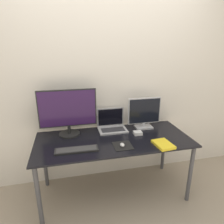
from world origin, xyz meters
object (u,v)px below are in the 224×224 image
(keyboard, at_px, (77,150))
(book, at_px, (163,144))
(monitor_left, at_px, (68,112))
(mouse, at_px, (122,145))
(laptop, at_px, (112,124))
(power_brick, at_px, (138,133))
(monitor_right, at_px, (144,113))

(keyboard, distance_m, book, 0.88)
(monitor_left, height_order, mouse, monitor_left)
(laptop, distance_m, power_brick, 0.34)
(monitor_right, distance_m, keyboard, 0.95)
(keyboard, bearing_deg, mouse, -3.49)
(monitor_right, distance_m, book, 0.52)
(monitor_right, relative_size, book, 1.72)
(monitor_left, bearing_deg, laptop, 5.29)
(monitor_right, bearing_deg, power_brick, -128.68)
(laptop, height_order, power_brick, laptop)
(monitor_left, distance_m, keyboard, 0.47)
(monitor_left, relative_size, mouse, 9.26)
(monitor_right, xyz_separation_m, power_brick, (-0.14, -0.17, -0.17))
(monitor_left, relative_size, power_brick, 6.90)
(monitor_left, distance_m, laptop, 0.55)
(book, bearing_deg, monitor_left, 152.49)
(laptop, distance_m, mouse, 0.46)
(monitor_right, bearing_deg, laptop, 173.22)
(laptop, bearing_deg, book, -51.62)
(monitor_left, relative_size, laptop, 1.88)
(keyboard, relative_size, mouse, 6.20)
(monitor_right, distance_m, laptop, 0.42)
(mouse, xyz_separation_m, power_brick, (0.25, 0.24, -0.00))
(monitor_left, relative_size, keyboard, 1.49)
(laptop, bearing_deg, monitor_left, -174.71)
(laptop, xyz_separation_m, mouse, (0.00, -0.46, -0.04))
(monitor_right, distance_m, mouse, 0.59)
(laptop, height_order, book, laptop)
(monitor_right, xyz_separation_m, laptop, (-0.39, 0.05, -0.13))
(mouse, relative_size, book, 0.29)
(power_brick, bearing_deg, keyboard, -163.01)
(laptop, bearing_deg, mouse, -89.51)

